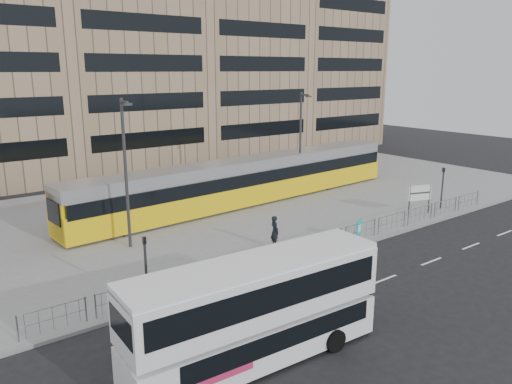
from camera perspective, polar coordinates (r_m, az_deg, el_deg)
ground at (r=27.24m, az=5.14°, el=-8.26°), size 120.00×120.00×0.00m
plaza at (r=36.46m, az=-7.66°, el=-2.44°), size 64.00×24.00×0.15m
kerb at (r=27.25m, az=5.07°, el=-8.08°), size 64.00×0.25×0.17m
building_row at (r=56.08m, az=-18.50°, el=15.91°), size 70.40×18.40×31.20m
pedestrian_barrier at (r=28.54m, az=7.49°, el=-5.17°), size 32.07×0.07×1.10m
road_markings at (r=25.40m, az=13.03°, el=-10.26°), size 62.00×0.12×0.01m
double_decker_bus at (r=17.93m, az=-0.02°, el=-13.15°), size 9.73×2.83×3.85m
tram at (r=38.37m, az=-0.91°, el=1.30°), size 29.51×4.58×3.46m
station_sign at (r=37.25m, az=18.21°, el=-0.24°), size 1.75×0.67×2.10m
ad_panel at (r=30.61m, az=11.69°, el=-4.12°), size 0.69×0.31×1.35m
pedestrian at (r=29.04m, az=2.15°, el=-4.51°), size 0.58×0.76×1.87m
traffic_light_west at (r=22.35m, az=-12.51°, el=-7.75°), size 0.19×0.22×3.10m
traffic_light_east at (r=39.13m, az=20.56°, el=1.01°), size 0.19×0.22×3.10m
lamp_post_west at (r=28.95m, az=-14.65°, el=2.61°), size 0.45×1.04×8.56m
lamp_post_east at (r=40.59m, az=5.14°, el=5.95°), size 0.45×1.04×8.32m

